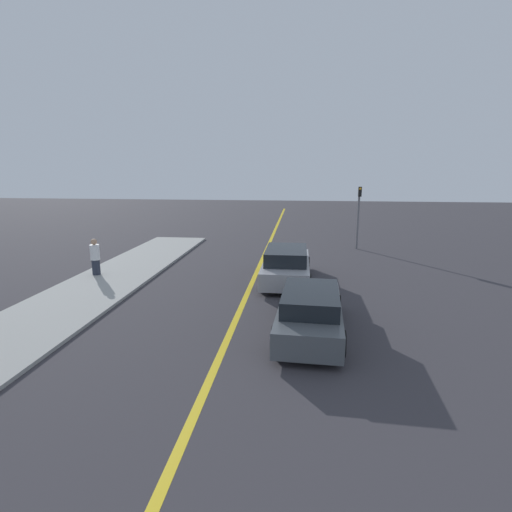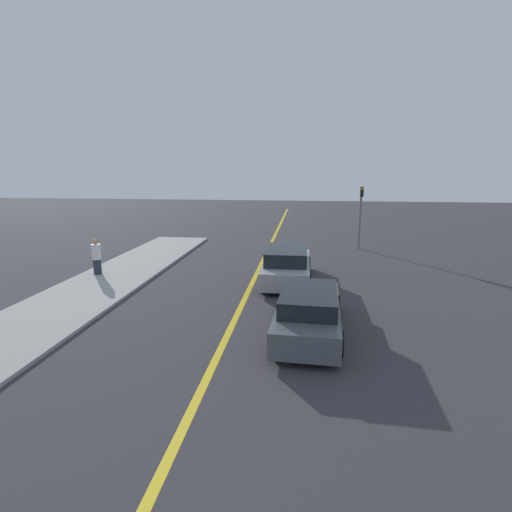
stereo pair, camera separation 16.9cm
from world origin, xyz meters
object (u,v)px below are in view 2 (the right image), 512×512
Objects in this scene: car_ahead_center at (287,265)px; pedestrian_far_standing at (97,257)px; car_near_right_lane at (308,312)px; traffic_light at (361,211)px.

pedestrian_far_standing is (-8.21, -0.28, 0.19)m from car_ahead_center.
car_ahead_center is 8.21m from pedestrian_far_standing.
pedestrian_far_standing is (-9.09, 5.05, 0.23)m from car_near_right_lane.
pedestrian_far_standing reaches higher than car_near_right_lane.
car_near_right_lane is 10.40m from pedestrian_far_standing.
traffic_light is at bearing 31.96° from pedestrian_far_standing.
pedestrian_far_standing is at bearing -178.15° from car_ahead_center.
traffic_light is (3.83, 7.23, 1.55)m from car_ahead_center.
traffic_light reaches higher than car_near_right_lane.
pedestrian_far_standing is at bearing -148.04° from traffic_light.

